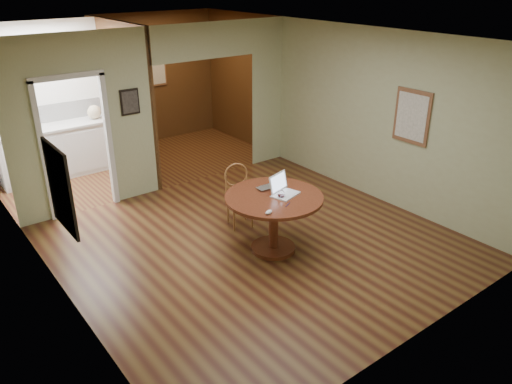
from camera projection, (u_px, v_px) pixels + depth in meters
floor at (258, 243)px, 6.92m from camera, size 5.00×5.00×0.00m
room_shell at (123, 112)px, 8.38m from camera, size 5.20×7.50×5.00m
dining_table at (274, 210)px, 6.53m from camera, size 1.28×1.28×0.80m
chair at (238, 192)px, 7.27m from camera, size 0.49×0.49×0.93m
open_laptop at (282, 189)px, 6.49m from camera, size 0.41×0.40×0.25m
closed_laptop at (272, 188)px, 6.64m from camera, size 0.38×0.25×0.03m
mouse at (269, 212)px, 5.97m from camera, size 0.12×0.09×0.05m
wine_glass at (281, 194)px, 6.37m from camera, size 0.10×0.10×0.11m
pen at (288, 205)px, 6.20m from camera, size 0.13×0.07×0.01m
kitchen_cabinet at (57, 151)px, 9.02m from camera, size 2.06×0.60×0.94m
grocery_bag at (94, 112)px, 9.20m from camera, size 0.29×0.26×0.26m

